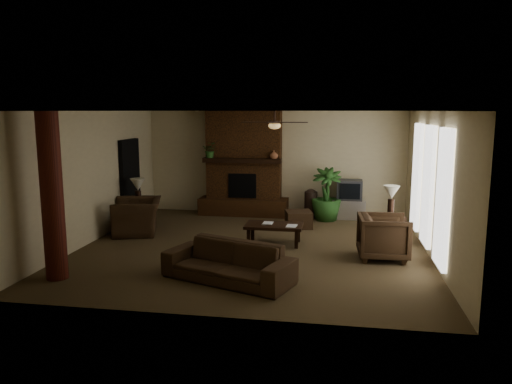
% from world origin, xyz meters
% --- Properties ---
extents(room_shell, '(7.00, 7.00, 7.00)m').
position_xyz_m(room_shell, '(0.00, 0.00, 1.40)').
color(room_shell, brown).
rests_on(room_shell, ground).
extents(fireplace, '(2.40, 0.70, 2.80)m').
position_xyz_m(fireplace, '(-0.80, 3.22, 1.16)').
color(fireplace, '#573117').
rests_on(fireplace, ground).
extents(windows, '(0.08, 3.65, 2.35)m').
position_xyz_m(windows, '(3.45, 0.20, 1.35)').
color(windows, white).
rests_on(windows, ground).
extents(log_column, '(0.36, 0.36, 2.80)m').
position_xyz_m(log_column, '(-2.95, -2.40, 1.40)').
color(log_column, '#582016').
rests_on(log_column, ground).
extents(doorway, '(0.10, 1.00, 2.10)m').
position_xyz_m(doorway, '(-3.44, 1.80, 1.05)').
color(doorway, black).
rests_on(doorway, ground).
extents(ceiling_fan, '(1.35, 1.35, 0.37)m').
position_xyz_m(ceiling_fan, '(0.40, 0.30, 2.53)').
color(ceiling_fan, black).
rests_on(ceiling_fan, ceiling).
extents(sofa, '(2.28, 1.36, 0.86)m').
position_xyz_m(sofa, '(-0.06, -2.04, 0.43)').
color(sofa, '#3C2A1A').
rests_on(sofa, ground).
extents(armchair_left, '(1.12, 1.39, 1.05)m').
position_xyz_m(armchair_left, '(-2.83, 0.76, 0.53)').
color(armchair_left, '#3C2A1A').
rests_on(armchair_left, ground).
extents(armchair_right, '(0.89, 0.95, 0.94)m').
position_xyz_m(armchair_right, '(2.59, -0.36, 0.47)').
color(armchair_right, '#3C2A1A').
rests_on(armchair_right, ground).
extents(coffee_table, '(1.20, 0.70, 0.43)m').
position_xyz_m(coffee_table, '(0.40, 0.33, 0.37)').
color(coffee_table, black).
rests_on(coffee_table, ground).
extents(ottoman, '(0.73, 0.73, 0.40)m').
position_xyz_m(ottoman, '(0.80, 1.93, 0.20)').
color(ottoman, '#3C2A1A').
rests_on(ottoman, ground).
extents(tv_stand, '(0.88, 0.55, 0.50)m').
position_xyz_m(tv_stand, '(2.00, 3.15, 0.25)').
color(tv_stand, silver).
rests_on(tv_stand, ground).
extents(tv, '(0.66, 0.54, 0.52)m').
position_xyz_m(tv, '(2.02, 3.14, 0.76)').
color(tv, '#38383B').
rests_on(tv, tv_stand).
extents(floor_vase, '(0.34, 0.34, 0.77)m').
position_xyz_m(floor_vase, '(1.03, 3.06, 0.43)').
color(floor_vase, '#32221B').
rests_on(floor_vase, ground).
extents(floor_plant, '(0.84, 1.40, 0.76)m').
position_xyz_m(floor_plant, '(1.43, 2.82, 0.38)').
color(floor_plant, '#2C5923').
rests_on(floor_plant, ground).
extents(side_table_left, '(0.54, 0.54, 0.55)m').
position_xyz_m(side_table_left, '(-3.02, 1.27, 0.28)').
color(side_table_left, black).
rests_on(side_table_left, ground).
extents(lamp_left, '(0.40, 0.40, 0.65)m').
position_xyz_m(lamp_left, '(-3.02, 1.29, 1.00)').
color(lamp_left, black).
rests_on(lamp_left, side_table_left).
extents(side_table_right, '(0.66, 0.66, 0.55)m').
position_xyz_m(side_table_right, '(2.86, 1.09, 0.28)').
color(side_table_right, black).
rests_on(side_table_right, ground).
extents(lamp_right, '(0.40, 0.40, 0.65)m').
position_xyz_m(lamp_right, '(2.87, 1.13, 1.00)').
color(lamp_right, black).
rests_on(lamp_right, side_table_right).
extents(mantel_plant, '(0.38, 0.42, 0.33)m').
position_xyz_m(mantel_plant, '(-1.65, 2.93, 1.72)').
color(mantel_plant, '#2C5923').
rests_on(mantel_plant, fireplace).
extents(mantel_vase, '(0.28, 0.29, 0.22)m').
position_xyz_m(mantel_vase, '(0.06, 2.91, 1.67)').
color(mantel_vase, '#9A5D3D').
rests_on(mantel_vase, fireplace).
extents(book_a, '(0.22, 0.04, 0.29)m').
position_xyz_m(book_a, '(0.16, 0.35, 0.57)').
color(book_a, '#999999').
rests_on(book_a, coffee_table).
extents(book_b, '(0.21, 0.04, 0.29)m').
position_xyz_m(book_b, '(0.68, 0.18, 0.58)').
color(book_b, '#999999').
rests_on(book_b, coffee_table).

